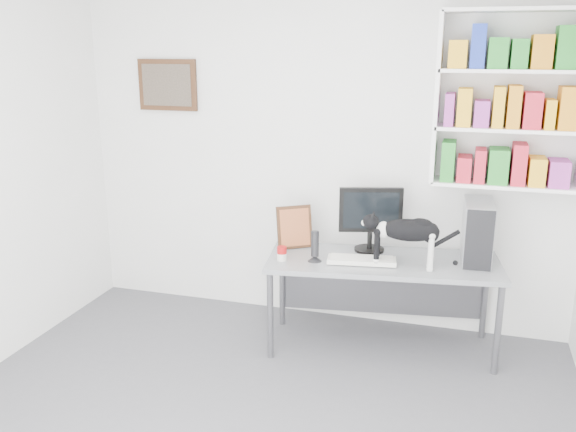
{
  "coord_description": "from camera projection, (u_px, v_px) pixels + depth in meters",
  "views": [
    {
      "loc": [
        1.13,
        -2.71,
        2.22
      ],
      "look_at": [
        -0.12,
        1.53,
        0.98
      ],
      "focal_mm": 38.0,
      "sensor_mm": 36.0,
      "label": 1
    }
  ],
  "objects": [
    {
      "name": "room",
      "position": [
        225.0,
        226.0,
        3.04
      ],
      "size": [
        4.01,
        4.01,
        2.7
      ],
      "color": "#515055",
      "rests_on": "ground"
    },
    {
      "name": "bookshelf",
      "position": [
        511.0,
        100.0,
        4.23
      ],
      "size": [
        1.03,
        0.28,
        1.24
      ],
      "primitive_type": "cube",
      "color": "white",
      "rests_on": "room"
    },
    {
      "name": "wall_art",
      "position": [
        168.0,
        85.0,
        5.07
      ],
      "size": [
        0.52,
        0.04,
        0.42
      ],
      "primitive_type": "cube",
      "color": "#432715",
      "rests_on": "room"
    },
    {
      "name": "desk",
      "position": [
        381.0,
        304.0,
        4.56
      ],
      "size": [
        1.76,
        0.88,
        0.7
      ],
      "primitive_type": "cube",
      "rotation": [
        0.0,
        0.0,
        0.14
      ],
      "color": "gray",
      "rests_on": "room"
    },
    {
      "name": "monitor",
      "position": [
        370.0,
        219.0,
        4.59
      ],
      "size": [
        0.52,
        0.34,
        0.51
      ],
      "primitive_type": "cube",
      "rotation": [
        0.0,
        0.0,
        0.27
      ],
      "color": "black",
      "rests_on": "desk"
    },
    {
      "name": "keyboard",
      "position": [
        362.0,
        260.0,
        4.4
      ],
      "size": [
        0.51,
        0.26,
        0.04
      ],
      "primitive_type": "cube",
      "rotation": [
        0.0,
        0.0,
        0.15
      ],
      "color": "silver",
      "rests_on": "desk"
    },
    {
      "name": "pc_tower",
      "position": [
        477.0,
        231.0,
        4.39
      ],
      "size": [
        0.22,
        0.45,
        0.45
      ],
      "primitive_type": "cube",
      "rotation": [
        0.0,
        0.0,
        0.05
      ],
      "color": "#BBBCC1",
      "rests_on": "desk"
    },
    {
      "name": "speaker",
      "position": [
        315.0,
        246.0,
        4.41
      ],
      "size": [
        0.13,
        0.13,
        0.24
      ],
      "primitive_type": "cylinder",
      "rotation": [
        0.0,
        0.0,
        0.29
      ],
      "color": "black",
      "rests_on": "desk"
    },
    {
      "name": "leaning_print",
      "position": [
        294.0,
        226.0,
        4.7
      ],
      "size": [
        0.29,
        0.24,
        0.34
      ],
      "primitive_type": "cube",
      "rotation": [
        0.0,
        0.0,
        0.57
      ],
      "color": "#432715",
      "rests_on": "desk"
    },
    {
      "name": "soup_can",
      "position": [
        282.0,
        254.0,
        4.44
      ],
      "size": [
        0.1,
        0.1,
        0.1
      ],
      "primitive_type": "cylinder",
      "rotation": [
        0.0,
        0.0,
        0.54
      ],
      "color": "#A60E0F",
      "rests_on": "desk"
    },
    {
      "name": "cat",
      "position": [
        406.0,
        242.0,
        4.26
      ],
      "size": [
        0.61,
        0.2,
        0.37
      ],
      "primitive_type": null,
      "rotation": [
        0.0,
        0.0,
        0.07
      ],
      "color": "black",
      "rests_on": "desk"
    }
  ]
}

